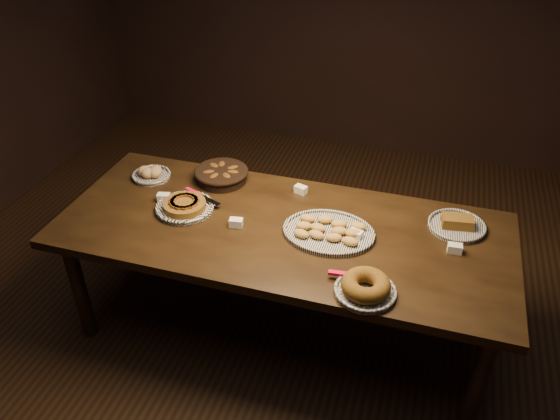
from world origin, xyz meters
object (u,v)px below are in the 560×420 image
(madeleine_platter, at_px, (329,231))
(bundt_cake_plate, at_px, (365,287))
(buffet_table, at_px, (282,238))
(apple_tart_plate, at_px, (185,206))

(madeleine_platter, bearing_deg, bundt_cake_plate, -42.75)
(buffet_table, xyz_separation_m, madeleine_platter, (0.25, 0.01, 0.09))
(madeleine_platter, relative_size, bundt_cake_plate, 1.46)
(apple_tart_plate, bearing_deg, madeleine_platter, 7.82)
(buffet_table, distance_m, madeleine_platter, 0.27)
(buffet_table, xyz_separation_m, bundt_cake_plate, (0.51, -0.38, 0.11))
(buffet_table, relative_size, madeleine_platter, 5.00)
(madeleine_platter, bearing_deg, apple_tart_plate, -165.46)
(buffet_table, xyz_separation_m, apple_tart_plate, (-0.56, -0.00, 0.10))
(bundt_cake_plate, bearing_deg, apple_tart_plate, 173.37)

